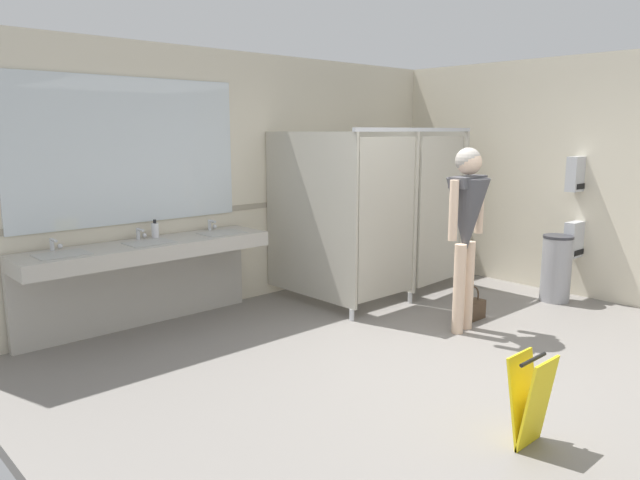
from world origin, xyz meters
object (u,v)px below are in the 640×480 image
object	(u,v)px
paper_towel_dispenser_lower	(576,239)
soap_dispenser	(155,230)
paper_towel_dispenser_upper	(577,174)
trash_bin	(556,268)
wet_floor_sign	(530,400)
person_standing	(467,216)
handbag	(472,309)

from	to	relation	value
paper_towel_dispenser_lower	soap_dispenser	distance (m)	4.63
paper_towel_dispenser_upper	paper_towel_dispenser_lower	distance (m)	0.74
paper_towel_dispenser_upper	trash_bin	size ratio (longest dim) A/B	0.52
paper_towel_dispenser_lower	wet_floor_sign	distance (m)	3.72
trash_bin	soap_dispenser	xyz separation A→B (m)	(-3.65, 2.29, 0.56)
paper_towel_dispenser_upper	person_standing	bearing A→B (deg)	176.43
handbag	soap_dispenser	world-z (taller)	soap_dispenser
person_standing	paper_towel_dispenser_lower	bearing A→B (deg)	-4.97
trash_bin	paper_towel_dispenser_upper	bearing A→B (deg)	-0.08
handbag	soap_dispenser	bearing A→B (deg)	139.43
trash_bin	soap_dispenser	world-z (taller)	soap_dispenser
paper_towel_dispenser_upper	soap_dispenser	bearing A→B (deg)	150.17
wet_floor_sign	paper_towel_dispenser_lower	bearing A→B (deg)	20.86
paper_towel_dispenser_lower	handbag	xyz separation A→B (m)	(-1.61, 0.30, -0.56)
paper_towel_dispenser_lower	trash_bin	distance (m)	0.45
soap_dispenser	wet_floor_sign	size ratio (longest dim) A/B	0.32
paper_towel_dispenser_upper	handbag	xyz separation A→B (m)	(-1.61, 0.25, -1.30)
paper_towel_dispenser_lower	soap_dispenser	xyz separation A→B (m)	(-3.99, 2.33, 0.27)
paper_towel_dispenser_lower	person_standing	xyz separation A→B (m)	(-1.96, 0.17, 0.44)
trash_bin	soap_dispenser	distance (m)	4.34
soap_dispenser	trash_bin	bearing A→B (deg)	-32.05
paper_towel_dispenser_upper	wet_floor_sign	distance (m)	3.88
paper_towel_dispenser_lower	soap_dispenser	world-z (taller)	soap_dispenser
paper_towel_dispenser_lower	wet_floor_sign	world-z (taller)	paper_towel_dispenser_lower
soap_dispenser	handbag	bearing A→B (deg)	-40.57
person_standing	trash_bin	bearing A→B (deg)	-4.29
person_standing	soap_dispenser	distance (m)	2.97
paper_towel_dispenser_upper	soap_dispenser	distance (m)	4.62
paper_towel_dispenser_upper	wet_floor_sign	size ratio (longest dim) A/B	0.69
handbag	paper_towel_dispenser_upper	bearing A→B (deg)	-8.80
paper_towel_dispenser_lower	person_standing	size ratio (longest dim) A/B	0.23
paper_towel_dispenser_upper	handbag	world-z (taller)	paper_towel_dispenser_upper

